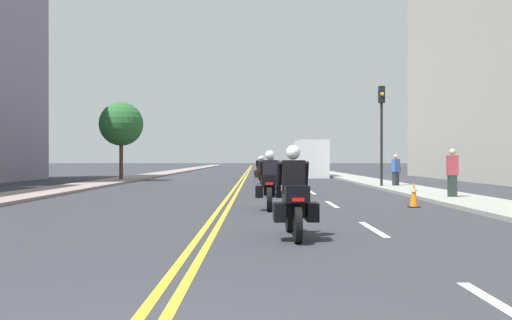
{
  "coord_description": "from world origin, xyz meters",
  "views": [
    {
      "loc": [
        0.91,
        -3.05,
        1.4
      ],
      "look_at": [
        0.9,
        21.97,
        1.35
      ],
      "focal_mm": 38.88,
      "sensor_mm": 36.0,
      "label": 1
    }
  ],
  "objects_px": {
    "motorcycle_1": "(270,186)",
    "parked_truck": "(310,161)",
    "traffic_cone_0": "(414,194)",
    "motorcycle_4": "(262,172)",
    "motorcycle_2": "(271,178)",
    "pedestrian_0": "(453,174)",
    "street_tree_0": "(121,124)",
    "motorcycle_3": "(270,175)",
    "pedestrian_1": "(396,171)",
    "traffic_light_near": "(382,118)",
    "motorcycle_0": "(294,200)",
    "motorcycle_5": "(260,170)"
  },
  "relations": [
    {
      "from": "motorcycle_3",
      "to": "traffic_light_near",
      "type": "distance_m",
      "value": 6.01
    },
    {
      "from": "traffic_light_near",
      "to": "pedestrian_1",
      "type": "relative_size",
      "value": 3.0
    },
    {
      "from": "motorcycle_2",
      "to": "traffic_light_near",
      "type": "bearing_deg",
      "value": 42.54
    },
    {
      "from": "motorcycle_0",
      "to": "motorcycle_2",
      "type": "xyz_separation_m",
      "value": [
        -0.1,
        11.14,
        -0.0
      ]
    },
    {
      "from": "traffic_cone_0",
      "to": "pedestrian_0",
      "type": "bearing_deg",
      "value": 52.72
    },
    {
      "from": "traffic_light_near",
      "to": "pedestrian_1",
      "type": "xyz_separation_m",
      "value": [
        0.76,
        0.31,
        -2.52
      ]
    },
    {
      "from": "motorcycle_2",
      "to": "parked_truck",
      "type": "distance_m",
      "value": 22.28
    },
    {
      "from": "motorcycle_2",
      "to": "pedestrian_0",
      "type": "xyz_separation_m",
      "value": [
        6.1,
        -2.16,
        0.23
      ]
    },
    {
      "from": "pedestrian_1",
      "to": "traffic_light_near",
      "type": "bearing_deg",
      "value": 167.98
    },
    {
      "from": "traffic_cone_0",
      "to": "pedestrian_1",
      "type": "height_order",
      "value": "pedestrian_1"
    },
    {
      "from": "motorcycle_1",
      "to": "motorcycle_3",
      "type": "distance_m",
      "value": 10.5
    },
    {
      "from": "motorcycle_1",
      "to": "parked_truck",
      "type": "distance_m",
      "value": 27.76
    },
    {
      "from": "street_tree_0",
      "to": "motorcycle_5",
      "type": "bearing_deg",
      "value": 12.97
    },
    {
      "from": "motorcycle_2",
      "to": "pedestrian_1",
      "type": "bearing_deg",
      "value": 40.39
    },
    {
      "from": "pedestrian_0",
      "to": "street_tree_0",
      "type": "xyz_separation_m",
      "value": [
        -15.19,
        16.2,
        2.7
      ]
    },
    {
      "from": "traffic_cone_0",
      "to": "pedestrian_0",
      "type": "height_order",
      "value": "pedestrian_0"
    },
    {
      "from": "motorcycle_3",
      "to": "street_tree_0",
      "type": "bearing_deg",
      "value": 135.46
    },
    {
      "from": "traffic_cone_0",
      "to": "street_tree_0",
      "type": "distance_m",
      "value": 23.26
    },
    {
      "from": "motorcycle_4",
      "to": "parked_truck",
      "type": "distance_m",
      "value": 12.23
    },
    {
      "from": "traffic_cone_0",
      "to": "pedestrian_1",
      "type": "xyz_separation_m",
      "value": [
        2.18,
        10.68,
        0.45
      ]
    },
    {
      "from": "motorcycle_3",
      "to": "street_tree_0",
      "type": "xyz_separation_m",
      "value": [
        -9.16,
        9.05,
        2.95
      ]
    },
    {
      "from": "motorcycle_4",
      "to": "motorcycle_2",
      "type": "bearing_deg",
      "value": -86.17
    },
    {
      "from": "motorcycle_1",
      "to": "traffic_cone_0",
      "type": "height_order",
      "value": "motorcycle_1"
    },
    {
      "from": "motorcycle_5",
      "to": "traffic_light_near",
      "type": "distance_m",
      "value": 12.35
    },
    {
      "from": "motorcycle_5",
      "to": "pedestrian_0",
      "type": "relative_size",
      "value": 1.26
    },
    {
      "from": "pedestrian_0",
      "to": "parked_truck",
      "type": "height_order",
      "value": "parked_truck"
    },
    {
      "from": "parked_truck",
      "to": "motorcycle_3",
      "type": "bearing_deg",
      "value": -101.81
    },
    {
      "from": "motorcycle_5",
      "to": "street_tree_0",
      "type": "relative_size",
      "value": 0.44
    },
    {
      "from": "motorcycle_3",
      "to": "parked_truck",
      "type": "distance_m",
      "value": 17.37
    },
    {
      "from": "traffic_light_near",
      "to": "motorcycle_3",
      "type": "bearing_deg",
      "value": -175.01
    },
    {
      "from": "motorcycle_2",
      "to": "motorcycle_3",
      "type": "distance_m",
      "value": 4.99
    },
    {
      "from": "motorcycle_0",
      "to": "traffic_cone_0",
      "type": "distance_m",
      "value": 7.35
    },
    {
      "from": "pedestrian_0",
      "to": "street_tree_0",
      "type": "relative_size",
      "value": 0.35
    },
    {
      "from": "motorcycle_1",
      "to": "street_tree_0",
      "type": "relative_size",
      "value": 0.46
    },
    {
      "from": "motorcycle_3",
      "to": "street_tree_0",
      "type": "distance_m",
      "value": 13.21
    },
    {
      "from": "motorcycle_5",
      "to": "parked_truck",
      "type": "distance_m",
      "value": 7.12
    },
    {
      "from": "motorcycle_5",
      "to": "parked_truck",
      "type": "relative_size",
      "value": 0.34
    },
    {
      "from": "motorcycle_2",
      "to": "parked_truck",
      "type": "xyz_separation_m",
      "value": [
        3.62,
        21.98,
        0.6
      ]
    },
    {
      "from": "traffic_cone_0",
      "to": "traffic_light_near",
      "type": "height_order",
      "value": "traffic_light_near"
    },
    {
      "from": "motorcycle_3",
      "to": "motorcycle_5",
      "type": "height_order",
      "value": "motorcycle_3"
    },
    {
      "from": "motorcycle_1",
      "to": "traffic_cone_0",
      "type": "relative_size",
      "value": 2.97
    },
    {
      "from": "pedestrian_1",
      "to": "street_tree_0",
      "type": "height_order",
      "value": "street_tree_0"
    },
    {
      "from": "traffic_cone_0",
      "to": "parked_truck",
      "type": "bearing_deg",
      "value": 90.81
    },
    {
      "from": "motorcycle_1",
      "to": "pedestrian_1",
      "type": "relative_size",
      "value": 1.41
    },
    {
      "from": "motorcycle_0",
      "to": "motorcycle_2",
      "type": "height_order",
      "value": "motorcycle_0"
    },
    {
      "from": "motorcycle_4",
      "to": "pedestrian_0",
      "type": "bearing_deg",
      "value": -60.72
    },
    {
      "from": "motorcycle_3",
      "to": "parked_truck",
      "type": "height_order",
      "value": "parked_truck"
    },
    {
      "from": "motorcycle_1",
      "to": "traffic_light_near",
      "type": "relative_size",
      "value": 0.47
    },
    {
      "from": "traffic_light_near",
      "to": "parked_truck",
      "type": "xyz_separation_m",
      "value": [
        -1.8,
        16.52,
        -2.08
      ]
    },
    {
      "from": "motorcycle_4",
      "to": "pedestrian_0",
      "type": "relative_size",
      "value": 1.3
    }
  ]
}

